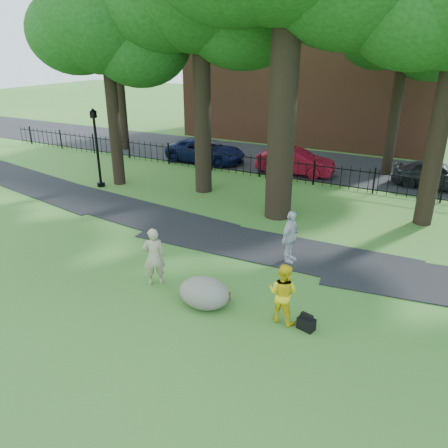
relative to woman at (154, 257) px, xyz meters
The scene contains 16 objects.
ground 1.52m from the woman, ahead, with size 120.00×120.00×0.00m, color #336925.
footpath 4.58m from the woman, 60.43° to the left, with size 36.00×2.60×0.03m, color black.
street 16.08m from the woman, 85.65° to the left, with size 80.00×7.00×0.02m, color black.
iron_fence 12.07m from the woman, 84.21° to the left, with size 44.00×0.04×1.20m.
brick_building 24.70m from the woman, 96.61° to the left, with size 18.00×8.00×12.00m, color brown.
tree_row 11.24m from the woman, 78.35° to the left, with size 26.82×7.96×12.42m.
woman is the anchor object (origin of this frame).
man 4.10m from the woman, ahead, with size 0.80×0.63×1.65m, color yellow.
pedestrian 4.49m from the woman, 46.40° to the left, with size 1.05×0.44×1.79m, color silver.
boulder 2.00m from the woman, ahead, with size 1.47×1.11×0.86m, color #6F695C.
lamppost 10.67m from the woman, 141.20° to the left, with size 0.39×0.39×3.91m.
backpack 4.85m from the woman, ahead, with size 0.43×0.27×0.32m, color black.
red_bag 2.38m from the woman, ahead, with size 0.39×0.25×0.27m, color maroon.
red_sedan 13.51m from the woman, 91.24° to the left, with size 1.48×4.25×1.40m, color maroon.
navy_van 14.81m from the woman, 114.17° to the left, with size 2.27×4.92×1.37m, color #0C1640.
grey_car 15.86m from the woman, 64.60° to the left, with size 1.64×4.08×1.39m, color black.
Camera 1 is at (6.07, -9.29, 6.78)m, focal length 35.00 mm.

